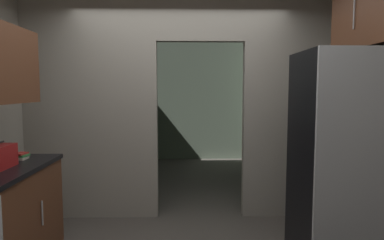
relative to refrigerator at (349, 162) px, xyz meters
The scene contains 5 objects.
kitchen_partition 2.05m from the refrigerator, 140.66° to the left, with size 3.73×0.12×2.76m.
adjoining_room_shell 3.91m from the refrigerator, 112.13° to the left, with size 3.73×3.52×2.76m.
refrigerator is the anchor object (origin of this frame).
upper_cabinet_fridgeside 1.41m from the refrigerator, 24.23° to the left, with size 0.36×0.94×0.83m.
book_stack 2.97m from the refrigerator, behind, with size 0.13×0.14×0.06m.
Camera 1 is at (0.06, -2.70, 1.56)m, focal length 31.38 mm.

